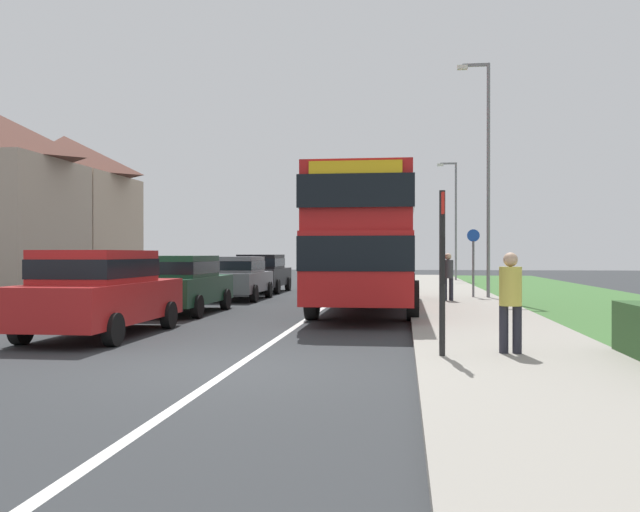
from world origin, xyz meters
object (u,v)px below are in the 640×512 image
at_px(double_decker_bus, 368,237).
at_px(street_lamp_mid, 486,166).
at_px(parked_car_black, 262,271).
at_px(cycle_route_sign, 473,260).
at_px(parked_car_grey, 238,276).
at_px(pedestrian_at_stop, 510,298).
at_px(pedestrian_walking_away, 448,274).
at_px(parked_car_dark_green, 181,282).
at_px(bus_stop_sign, 442,261).
at_px(parked_car_red, 100,289).
at_px(street_lamp_far, 454,213).

bearing_deg(double_decker_bus, street_lamp_mid, 49.62).
bearing_deg(parked_car_black, cycle_route_sign, -24.98).
height_order(parked_car_grey, pedestrian_at_stop, pedestrian_at_stop).
bearing_deg(pedestrian_walking_away, street_lamp_mid, 52.40).
relative_size(pedestrian_at_stop, pedestrian_walking_away, 1.00).
height_order(pedestrian_at_stop, street_lamp_mid, street_lamp_mid).
relative_size(double_decker_bus, pedestrian_walking_away, 6.31).
height_order(pedestrian_at_stop, pedestrian_walking_away, same).
xyz_separation_m(parked_car_dark_green, pedestrian_walking_away, (7.55, 4.35, 0.09)).
height_order(parked_car_dark_green, cycle_route_sign, cycle_route_sign).
bearing_deg(bus_stop_sign, pedestrian_walking_away, 85.87).
distance_m(parked_car_red, parked_car_grey, 10.72).
bearing_deg(bus_stop_sign, street_lamp_far, 85.46).
relative_size(parked_car_red, parked_car_grey, 1.13).
height_order(double_decker_bus, pedestrian_at_stop, double_decker_bus).
bearing_deg(parked_car_dark_green, cycle_route_sign, 36.52).
bearing_deg(street_lamp_far, street_lamp_mid, -90.22).
relative_size(parked_car_dark_green, bus_stop_sign, 1.69).
distance_m(double_decker_bus, street_lamp_mid, 6.53).
distance_m(bus_stop_sign, cycle_route_sign, 14.11).
relative_size(double_decker_bus, cycle_route_sign, 4.18).
distance_m(double_decker_bus, pedestrian_at_stop, 9.35).
relative_size(parked_car_dark_green, parked_car_black, 1.05).
bearing_deg(parked_car_dark_green, pedestrian_at_stop, -43.24).
distance_m(parked_car_dark_green, parked_car_grey, 5.56).
height_order(parked_car_grey, street_lamp_mid, street_lamp_mid).
xyz_separation_m(parked_car_red, pedestrian_walking_away, (7.44, 9.51, 0.03)).
distance_m(double_decker_bus, parked_car_black, 10.10).
distance_m(double_decker_bus, parked_car_grey, 6.39).
distance_m(double_decker_bus, pedestrian_walking_away, 3.86).
relative_size(pedestrian_walking_away, bus_stop_sign, 0.64).
bearing_deg(street_lamp_far, parked_car_black, -127.67).
distance_m(parked_car_dark_green, bus_stop_sign, 10.17).
xyz_separation_m(double_decker_bus, parked_car_dark_green, (-5.08, -1.62, -1.26)).
bearing_deg(cycle_route_sign, pedestrian_at_stop, -93.46).
height_order(double_decker_bus, cycle_route_sign, double_decker_bus).
bearing_deg(parked_car_black, street_lamp_mid, -24.78).
xyz_separation_m(parked_car_dark_green, bus_stop_sign, (6.68, -7.64, 0.66)).
distance_m(parked_car_red, cycle_route_sign, 14.29).
height_order(double_decker_bus, street_lamp_mid, street_lamp_mid).
xyz_separation_m(double_decker_bus, parked_car_grey, (-4.87, 3.94, -1.28)).
height_order(parked_car_red, cycle_route_sign, cycle_route_sign).
bearing_deg(bus_stop_sign, parked_car_red, 159.36).
bearing_deg(parked_car_grey, pedestrian_at_stop, -59.60).
xyz_separation_m(cycle_route_sign, street_lamp_far, (0.47, 15.56, 2.61)).
bearing_deg(bus_stop_sign, parked_car_black, 110.24).
distance_m(double_decker_bus, parked_car_dark_green, 5.48).
bearing_deg(parked_car_grey, street_lamp_mid, 4.12).
xyz_separation_m(street_lamp_mid, street_lamp_far, (0.06, 15.71, -0.69)).
xyz_separation_m(double_decker_bus, cycle_route_sign, (3.48, 4.72, -0.71)).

